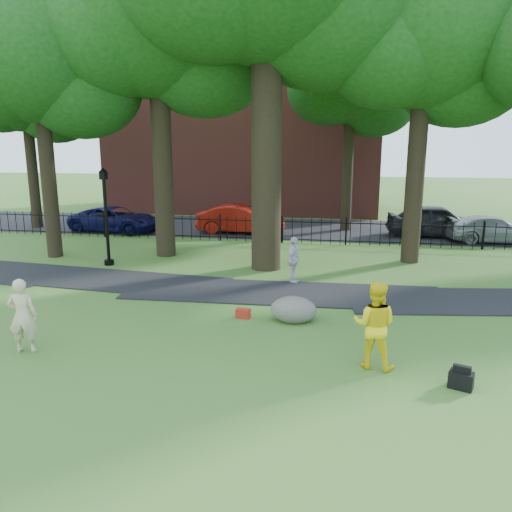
% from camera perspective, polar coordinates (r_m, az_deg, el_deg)
% --- Properties ---
extents(ground, '(120.00, 120.00, 0.00)m').
position_cam_1_polar(ground, '(12.40, -3.76, -9.30)').
color(ground, '#336624').
rests_on(ground, ground).
extents(footpath, '(36.07, 3.85, 0.03)m').
position_cam_1_polar(footpath, '(15.86, 3.05, -4.28)').
color(footpath, black).
rests_on(footpath, ground).
extents(street, '(80.00, 7.00, 0.02)m').
position_cam_1_polar(street, '(27.69, 3.93, 3.15)').
color(street, black).
rests_on(street, ground).
extents(iron_fence, '(44.00, 0.04, 1.20)m').
position_cam_1_polar(iron_fence, '(23.67, 2.96, 2.97)').
color(iron_fence, black).
rests_on(iron_fence, ground).
extents(brick_building, '(18.00, 8.00, 12.00)m').
position_cam_1_polar(brick_building, '(35.81, -1.16, 15.02)').
color(brick_building, brown).
rests_on(brick_building, ground).
extents(tree_row, '(26.82, 7.96, 12.42)m').
position_cam_1_polar(tree_row, '(19.98, 3.50, 22.90)').
color(tree_row, black).
rests_on(tree_row, ground).
extents(woman, '(0.72, 0.57, 1.73)m').
position_cam_1_polar(woman, '(12.47, -25.14, -6.19)').
color(woman, beige).
rests_on(woman, ground).
extents(man, '(1.05, 0.89, 1.88)m').
position_cam_1_polar(man, '(10.83, 13.40, -7.67)').
color(man, yellow).
rests_on(man, ground).
extents(pedestrian, '(0.59, 0.99, 1.58)m').
position_cam_1_polar(pedestrian, '(16.87, 4.30, -0.46)').
color(pedestrian, silver).
rests_on(pedestrian, ground).
extents(boulder, '(1.37, 1.12, 0.72)m').
position_cam_1_polar(boulder, '(13.41, 4.29, -5.92)').
color(boulder, '#646153').
rests_on(boulder, ground).
extents(lamppost, '(0.37, 0.37, 3.75)m').
position_cam_1_polar(lamppost, '(19.95, -16.75, 4.17)').
color(lamppost, black).
rests_on(lamppost, ground).
extents(backpack, '(0.52, 0.43, 0.34)m').
position_cam_1_polar(backpack, '(10.74, 22.38, -12.98)').
color(backpack, black).
rests_on(backpack, ground).
extents(red_bag, '(0.41, 0.29, 0.26)m').
position_cam_1_polar(red_bag, '(13.65, -1.48, -6.58)').
color(red_bag, maroon).
rests_on(red_bag, ground).
extents(red_sedan, '(4.53, 1.62, 1.49)m').
position_cam_1_polar(red_sedan, '(26.10, -1.77, 4.23)').
color(red_sedan, maroon).
rests_on(red_sedan, ground).
extents(navy_van, '(4.95, 2.62, 1.33)m').
position_cam_1_polar(navy_van, '(27.65, -15.83, 4.07)').
color(navy_van, '#0C0D40').
rests_on(navy_van, ground).
extents(grey_car, '(4.94, 2.32, 1.64)m').
position_cam_1_polar(grey_car, '(26.69, 19.89, 3.82)').
color(grey_car, black).
rests_on(grey_car, ground).
extents(silver_car, '(4.40, 1.99, 1.25)m').
position_cam_1_polar(silver_car, '(26.26, 25.52, 2.76)').
color(silver_car, gray).
rests_on(silver_car, ground).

